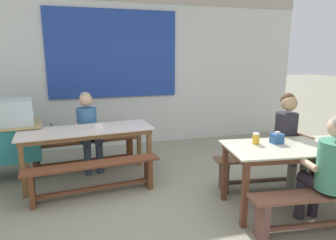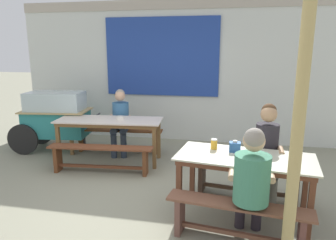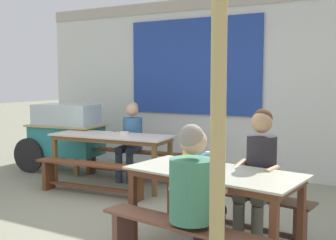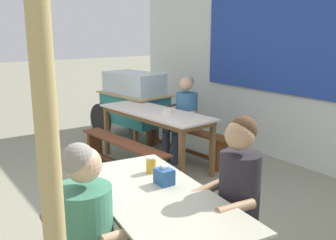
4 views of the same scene
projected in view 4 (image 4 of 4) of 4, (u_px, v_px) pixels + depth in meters
name	position (u px, v px, depth m)	size (l,w,h in m)	color
ground_plane	(114.00, 213.00, 4.00)	(40.00, 40.00, 0.00)	gray
backdrop_wall	(294.00, 53.00, 5.25)	(7.10, 0.23, 2.97)	silver
dining_table_far	(155.00, 117.00, 5.28)	(1.88, 0.82, 0.77)	beige
dining_table_near	(156.00, 205.00, 2.64)	(1.64, 0.93, 0.77)	#BAB9A1
bench_far_back	(183.00, 138.00, 5.72)	(1.74, 0.41, 0.45)	brown
bench_far_front	(123.00, 152.00, 5.03)	(1.72, 0.40, 0.45)	brown
bench_near_back	(219.00, 238.00, 2.98)	(1.50, 0.47, 0.45)	brown
food_cart	(133.00, 100.00, 6.55)	(1.70, 0.90, 1.16)	teal
person_right_near_table	(232.00, 197.00, 2.66)	(0.42, 0.53, 1.31)	#616255
person_center_facing	(183.00, 113.00, 5.53)	(0.47, 0.56, 1.23)	#2C3747
person_near_front	(93.00, 225.00, 2.32)	(0.47, 0.56, 1.25)	#2A242C
tissue_box	(164.00, 176.00, 2.79)	(0.13, 0.11, 0.14)	#295694
condiment_jar	(151.00, 165.00, 3.01)	(0.08, 0.08, 0.13)	gold
soup_bowl	(167.00, 111.00, 5.17)	(0.13, 0.13, 0.04)	silver
wooden_support_post	(49.00, 163.00, 1.74)	(0.11, 0.11, 2.57)	tan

